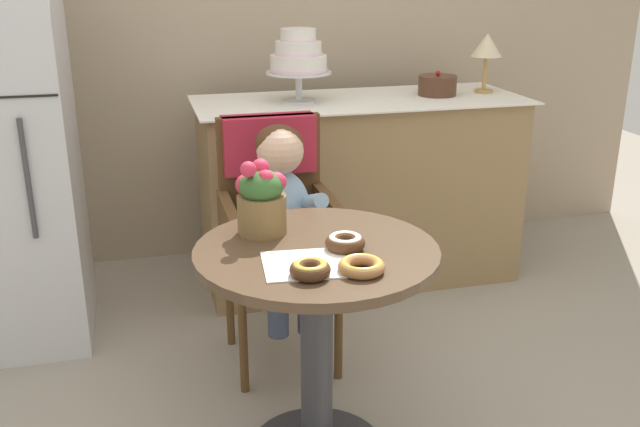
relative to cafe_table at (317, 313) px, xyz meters
The scene contains 12 objects.
cafe_table is the anchor object (origin of this frame).
wicker_chair 0.70m from the cafe_table, 89.14° to the left, with size 0.42×0.45×0.95m.
seated_child 0.56m from the cafe_table, 88.89° to the left, with size 0.27×0.32×0.73m.
paper_napkin 0.25m from the cafe_table, 117.12° to the right, with size 0.24×0.21×0.00m, color white.
donut_front 0.31m from the cafe_table, 69.62° to the right, with size 0.13×0.13×0.03m.
donut_mid 0.25m from the cafe_table, 24.30° to the right, with size 0.12×0.12×0.04m.
donut_side 0.31m from the cafe_table, 109.26° to the right, with size 0.11×0.11×0.04m.
flower_vase 0.38m from the cafe_table, 128.93° to the left, with size 0.15×0.15×0.24m.
display_counter 1.41m from the cafe_table, 67.07° to the left, with size 1.56×0.62×0.90m.
tiered_cake_stand 1.45m from the cafe_table, 79.02° to the left, with size 0.30×0.30×0.33m.
round_layer_cake 1.66m from the cafe_table, 54.32° to the left, with size 0.18×0.18×0.12m.
table_lamp 1.87m from the cafe_table, 47.89° to the left, with size 0.15×0.15×0.28m.
Camera 1 is at (-0.48, -1.85, 1.50)m, focal length 39.77 mm.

